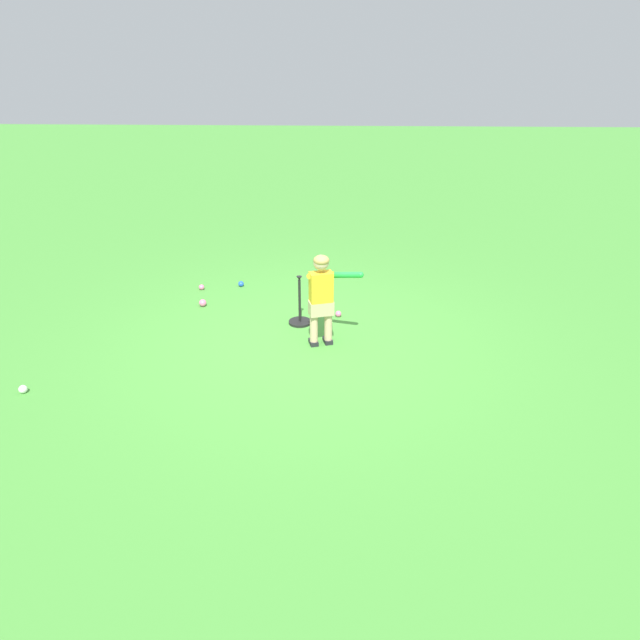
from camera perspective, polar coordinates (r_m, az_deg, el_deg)
name	(u,v)px	position (r m, az deg, el deg)	size (l,w,h in m)	color
ground_plane	(306,341)	(6.74, -1.35, -2.06)	(40.00, 40.00, 0.00)	#479338
child_batter	(322,292)	(6.40, 0.22, 2.80)	(0.63, 0.36, 1.08)	#232328
play_ball_by_bucket	(338,314)	(7.32, 1.82, 0.61)	(0.08, 0.08, 0.08)	pink
play_ball_far_right	(202,287)	(8.31, -11.61, 3.19)	(0.08, 0.08, 0.08)	pink
play_ball_near_batter	(203,303)	(7.77, -11.50, 1.67)	(0.10, 0.10, 0.10)	pink
play_ball_midfield	(241,284)	(8.33, -7.80, 3.55)	(0.08, 0.08, 0.08)	blue
play_ball_behind_batter	(23,389)	(6.46, -27.26, -6.09)	(0.08, 0.08, 0.08)	white
batting_tee	(300,316)	(7.13, -2.00, 0.45)	(0.28, 0.28, 0.62)	black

